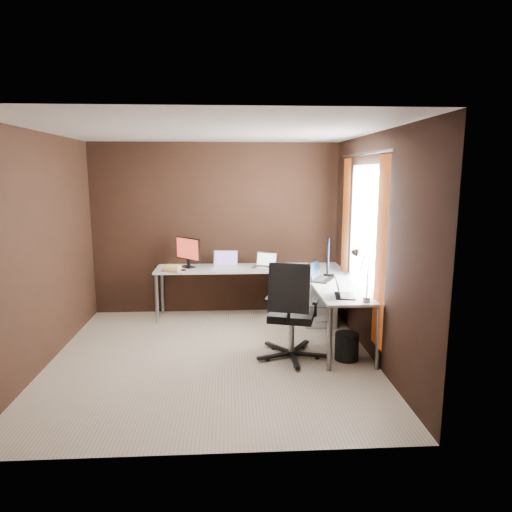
{
  "coord_description": "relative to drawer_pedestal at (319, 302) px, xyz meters",
  "views": [
    {
      "loc": [
        0.2,
        -4.9,
        2.07
      ],
      "look_at": [
        0.55,
        0.95,
        0.99
      ],
      "focal_mm": 32.0,
      "sensor_mm": 36.0,
      "label": 1
    }
  ],
  "objects": [
    {
      "name": "room",
      "position": [
        -1.09,
        -1.08,
        0.98
      ],
      "size": [
        3.6,
        3.6,
        2.5
      ],
      "color": "#B6A18D",
      "rests_on": "ground"
    },
    {
      "name": "desk",
      "position": [
        -0.59,
        -0.11,
        0.38
      ],
      "size": [
        2.65,
        2.25,
        0.73
      ],
      "color": "silver",
      "rests_on": "ground"
    },
    {
      "name": "drawer_pedestal",
      "position": [
        0.0,
        0.0,
        0.0
      ],
      "size": [
        0.42,
        0.5,
        0.6
      ],
      "primitive_type": "cube",
      "color": "silver",
      "rests_on": "ground"
    },
    {
      "name": "monitor_left",
      "position": [
        -1.82,
        0.41,
        0.67
      ],
      "size": [
        0.36,
        0.36,
        0.43
      ],
      "rotation": [
        0.0,
        0.0,
        -0.79
      ],
      "color": "black",
      "rests_on": "desk"
    },
    {
      "name": "monitor_right",
      "position": [
        0.04,
        -0.3,
        0.7
      ],
      "size": [
        0.19,
        0.58,
        0.48
      ],
      "rotation": [
        0.0,
        0.0,
        1.35
      ],
      "color": "black",
      "rests_on": "desk"
    },
    {
      "name": "laptop_white",
      "position": [
        -1.29,
        0.37,
        0.48
      ],
      "size": [
        0.37,
        0.28,
        0.23
      ],
      "rotation": [
        0.0,
        0.0,
        -0.11
      ],
      "color": "silver",
      "rests_on": "desk"
    },
    {
      "name": "laptop_silver",
      "position": [
        -0.72,
        0.31,
        0.48
      ],
      "size": [
        0.38,
        0.34,
        0.21
      ],
      "rotation": [
        0.0,
        0.0,
        -0.47
      ],
      "color": "silver",
      "rests_on": "desk"
    },
    {
      "name": "laptop_black_big",
      "position": [
        -0.1,
        -0.48,
        0.48
      ],
      "size": [
        0.4,
        0.44,
        0.24
      ],
      "rotation": [
        0.0,
        0.0,
        1.04
      ],
      "color": "black",
      "rests_on": "desk"
    },
    {
      "name": "laptop_black_small",
      "position": [
        -0.0,
        -1.27,
        0.47
      ],
      "size": [
        0.25,
        0.32,
        0.2
      ],
      "rotation": [
        0.0,
        0.0,
        1.42
      ],
      "color": "black",
      "rests_on": "desk"
    },
    {
      "name": "book_stack",
      "position": [
        -2.02,
        0.15,
        0.47
      ],
      "size": [
        0.29,
        0.25,
        0.08
      ],
      "rotation": [
        0.0,
        0.0,
        -0.21
      ],
      "color": "#AC725D",
      "rests_on": "desk"
    },
    {
      "name": "mouse_left",
      "position": [
        -1.87,
        0.15,
        0.44
      ],
      "size": [
        0.09,
        0.07,
        0.03
      ],
      "primitive_type": "ellipsoid",
      "rotation": [
        0.0,
        0.0,
        0.38
      ],
      "color": "black",
      "rests_on": "desk"
    },
    {
      "name": "mouse_corner",
      "position": [
        -0.36,
        0.26,
        0.45
      ],
      "size": [
        0.1,
        0.08,
        0.03
      ],
      "primitive_type": "ellipsoid",
      "rotation": [
        0.0,
        0.0,
        0.36
      ],
      "color": "black",
      "rests_on": "desk"
    },
    {
      "name": "desk_lamp",
      "position": [
        0.14,
        -1.44,
        0.78
      ],
      "size": [
        0.18,
        0.21,
        0.55
      ],
      "rotation": [
        0.0,
        0.0,
        0.39
      ],
      "color": "slate",
      "rests_on": "desk"
    },
    {
      "name": "office_chair",
      "position": [
        -0.55,
        -1.21,
        0.03
      ],
      "size": [
        0.63,
        0.66,
        1.13
      ],
      "rotation": [
        0.0,
        0.0,
        -0.28
      ],
      "color": "black",
      "rests_on": "ground"
    },
    {
      "name": "wastebasket",
      "position": [
        0.07,
        -1.28,
        -0.15
      ],
      "size": [
        0.27,
        0.27,
        0.3
      ],
      "primitive_type": "cylinder",
      "rotation": [
        0.0,
        0.0,
        -0.03
      ],
      "color": "black",
      "rests_on": "ground"
    }
  ]
}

